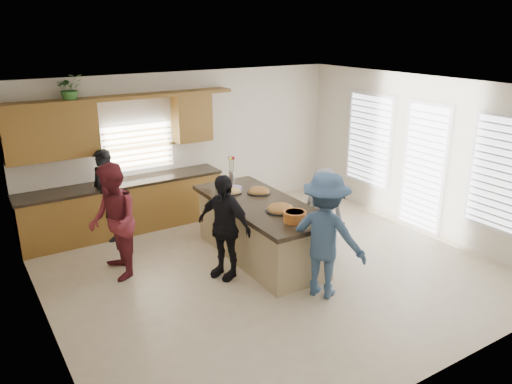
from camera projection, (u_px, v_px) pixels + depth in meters
floor at (272, 269)px, 7.80m from camera, size 6.50×6.50×0.00m
room_shell at (273, 151)px, 7.19m from camera, size 6.52×6.02×2.81m
back_cabinetry at (120, 184)px, 8.96m from camera, size 4.08×0.66×2.46m
right_wall_glazing at (426, 159)px, 8.90m from camera, size 0.06×4.00×2.25m
island at (261, 231)px, 8.08m from camera, size 1.20×2.72×0.95m
platter_front at (280, 210)px, 7.53m from camera, size 0.46×0.46×0.18m
platter_mid at (259, 192)px, 8.33m from camera, size 0.40×0.40×0.16m
platter_back at (232, 192)px, 8.33m from camera, size 0.32×0.32×0.13m
salad_bowl at (295, 216)px, 7.12m from camera, size 0.33×0.33×0.15m
clear_cup at (315, 217)px, 7.17m from camera, size 0.08×0.08×0.11m
plate_stack at (235, 188)px, 8.51m from camera, size 0.22×0.22×0.05m
flower_vase at (232, 167)px, 8.93m from camera, size 0.14×0.14×0.45m
potted_plant at (70, 88)px, 8.14m from camera, size 0.45×0.40×0.47m
woman_left_back at (105, 196)px, 8.63m from camera, size 0.61×0.71×1.63m
woman_left_mid at (113, 222)px, 7.32m from camera, size 0.74×0.91×1.76m
woman_left_front at (224, 227)px, 7.35m from camera, size 0.74×1.02×1.60m
woman_right_back at (325, 236)px, 6.82m from camera, size 1.17×1.33×1.78m
woman_right_front at (323, 213)px, 8.05m from camera, size 0.71×0.85×1.49m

